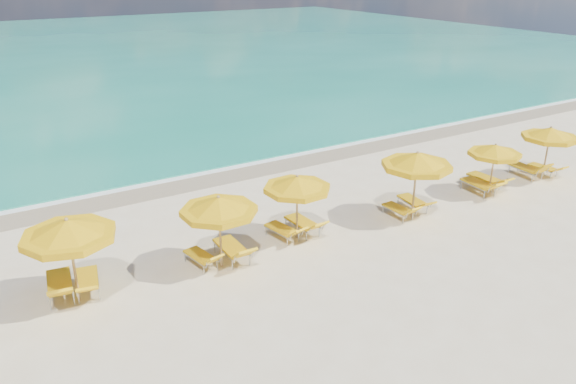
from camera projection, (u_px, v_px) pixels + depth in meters
ground_plane at (311, 238)px, 19.24m from camera, size 120.00×120.00×0.00m
ocean at (49, 55)px, 57.05m from camera, size 120.00×80.00×0.30m
wet_sand_band at (219, 174)px, 25.07m from camera, size 120.00×2.60×0.01m
foam_line at (211, 169)px, 25.70m from camera, size 120.00×1.20×0.03m
whitecap_near at (39, 141)px, 29.72m from camera, size 14.00×0.36×0.05m
whitecap_far at (222, 88)px, 42.02m from camera, size 18.00×0.30×0.05m
umbrella_2 at (68, 230)px, 14.87m from camera, size 2.70×2.70×2.57m
umbrella_3 at (219, 206)px, 16.71m from camera, size 3.04×3.04×2.40m
umbrella_4 at (297, 184)px, 18.56m from camera, size 2.91×2.91×2.31m
umbrella_5 at (417, 161)px, 20.00m from camera, size 2.84×2.84×2.58m
umbrella_6 at (495, 151)px, 22.34m from camera, size 2.13×2.13×2.13m
umbrella_7 at (550, 134)px, 23.82m from camera, size 2.97×2.97×2.36m
lounger_2_left at (60, 288)px, 15.83m from camera, size 0.93×2.09×0.90m
lounger_2_right at (88, 285)px, 16.06m from camera, size 0.97×1.94×0.79m
lounger_3_left at (201, 260)px, 17.44m from camera, size 0.80×1.66×0.73m
lounger_3_right at (232, 253)px, 17.79m from camera, size 0.70×2.00×0.89m
lounger_4_left at (283, 233)px, 19.15m from camera, size 0.84×1.77×0.76m
lounger_4_right at (303, 227)px, 19.58m from camera, size 0.72×1.89×0.82m
lounger_5_left at (399, 212)px, 20.77m from camera, size 0.59×1.60×0.74m
lounger_5_right at (413, 205)px, 21.40m from camera, size 0.77×1.80×0.72m
lounger_6_left at (479, 188)px, 22.92m from camera, size 0.79×1.98×0.85m
lounger_6_right at (485, 182)px, 23.58m from camera, size 0.69×1.97×0.74m
lounger_7_left at (526, 172)px, 24.66m from camera, size 0.80×1.94×0.94m
lounger_7_right at (543, 170)px, 24.96m from camera, size 0.67×1.69×0.64m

